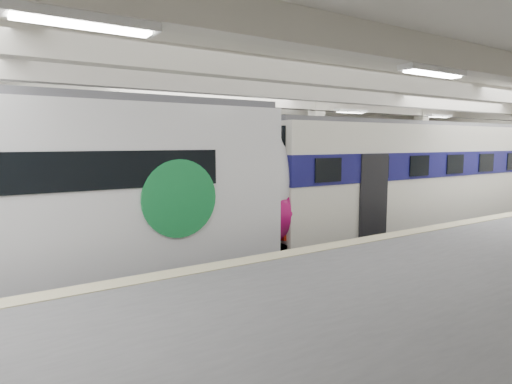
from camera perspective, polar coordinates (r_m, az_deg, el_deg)
station_hall at (r=11.58m, az=4.56°, el=4.59°), size 36.00×24.00×5.75m
modern_emu at (r=11.11m, az=-25.03°, el=-0.79°), size 14.93×3.08×4.76m
older_rer at (r=17.75m, az=18.97°, el=2.00°), size 13.45×2.97×4.44m
far_train at (r=16.55m, az=-28.60°, el=0.78°), size 13.30×3.13×4.25m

